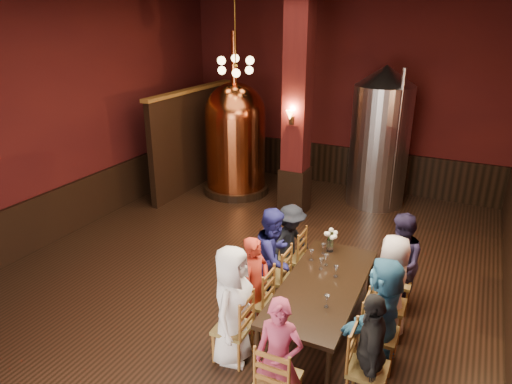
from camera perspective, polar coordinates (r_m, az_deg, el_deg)
The scene contains 35 objects.
room at distance 7.06m, azimuth -0.94°, elevation 5.88°, with size 10.00×10.02×4.50m.
wainscot_back at distance 12.01m, azimuth 10.01°, elevation 3.36°, with size 7.90×0.08×1.00m, color black.
wainscot_left at distance 10.00m, azimuth -21.51°, elevation -1.55°, with size 0.08×9.90×1.00m, color black.
column at distance 9.68m, azimuth 5.16°, elevation 10.01°, with size 0.58×0.58×4.50m, color #49110F.
partition at distance 11.58m, azimuth -7.81°, elevation 6.44°, with size 0.22×3.50×2.40m, color black.
pendant_cluster at distance 10.27m, azimuth -2.56°, elevation 15.52°, with size 0.90×0.90×1.70m, color #A57226, non-canonical shape.
sconce_column at distance 9.41m, azimuth 4.48°, elevation 9.40°, with size 0.20×0.20×0.36m, color black, non-canonical shape.
dining_table at distance 6.35m, azimuth 8.31°, elevation -11.74°, with size 1.06×2.42×0.75m.
chair_0 at distance 5.98m, azimuth -2.94°, elevation -16.55°, with size 0.46×0.46×0.92m, color #925825, non-canonical shape.
person_0 at distance 5.78m, azimuth -3.01°, elevation -13.95°, with size 0.77×0.50×1.58m, color white.
chair_1 at distance 6.47m, azimuth -0.10°, elevation -13.26°, with size 0.46×0.46×0.92m, color #925825, non-canonical shape.
person_1 at distance 6.33m, azimuth -0.11°, elevation -11.48°, with size 0.51×0.33×1.40m, color #B9311F.
chair_2 at distance 6.97m, azimuth 2.24°, elevation -10.47°, with size 0.46×0.46×0.92m, color #925825, non-canonical shape.
person_2 at distance 6.81m, azimuth 2.27°, elevation -8.18°, with size 0.76×0.37×1.56m, color navy.
chair_3 at distance 7.51m, azimuth 4.24°, elevation -8.01°, with size 0.46×0.46×0.92m, color #925825, non-canonical shape.
person_3 at distance 7.41m, azimuth 4.29°, elevation -6.54°, with size 0.87×0.50×1.35m, color black.
chair_4 at distance 5.57m, azimuth 13.84°, elevation -20.66°, with size 0.46×0.46×0.92m, color #925825, non-canonical shape.
person_4 at distance 5.40m, azimuth 14.09°, elevation -18.65°, with size 0.84×0.35×1.43m, color black.
chair_5 at distance 6.08m, azimuth 15.21°, elevation -16.66°, with size 0.46×0.46×0.92m, color #925825, non-canonical shape.
person_5 at distance 5.91m, azimuth 15.49°, elevation -14.45°, with size 1.39×0.44×1.50m, color teal.
chair_6 at distance 6.62m, azimuth 16.31°, elevation -13.34°, with size 0.46×0.46×0.92m, color #925825, non-canonical shape.
person_6 at distance 6.47m, azimuth 16.57°, elevation -11.28°, with size 0.72×0.47×1.48m, color beige.
chair_7 at distance 7.18m, azimuth 17.22°, elevation -10.48°, with size 0.46×0.46×0.92m, color #925825, non-canonical shape.
person_7 at distance 7.04m, azimuth 17.48°, elevation -8.43°, with size 0.73×0.36×1.51m, color #211B37.
chair_8 at distance 5.33m, azimuth 2.83°, elevation -22.21°, with size 0.46×0.46×0.92m, color #925825, non-canonical shape.
person_8 at distance 5.16m, azimuth 2.88°, elevation -20.13°, with size 0.52×0.34×1.44m, color #B13B5D.
copper_kettle at distance 11.01m, azimuth -2.58°, elevation 6.83°, with size 1.61×1.61×3.80m.
steel_vessel at distance 10.62m, azimuth 15.25°, elevation 6.62°, with size 1.41×1.41×3.15m.
rose_vase at distance 7.02m, azimuth 9.30°, elevation -5.56°, with size 0.22×0.22×0.37m.
wine_glass_0 at distance 6.71m, azimuth 8.76°, elevation -8.38°, with size 0.07×0.07×0.17m, color white, non-canonical shape.
wine_glass_1 at distance 6.60m, azimuth 8.17°, elevation -8.89°, with size 0.07×0.07×0.17m, color white, non-canonical shape.
wine_glass_2 at distance 5.84m, azimuth 8.82°, elevation -13.33°, with size 0.07×0.07×0.17m, color white, non-canonical shape.
wine_glass_3 at distance 6.45m, azimuth 9.96°, elevation -9.74°, with size 0.07×0.07×0.17m, color white, non-canonical shape.
wine_glass_4 at distance 7.00m, azimuth 8.41°, elevation -7.03°, with size 0.07×0.07×0.17m, color white, non-canonical shape.
wine_glass_5 at distance 6.80m, azimuth 6.93°, elevation -7.82°, with size 0.07×0.07×0.17m, color white, non-canonical shape.
Camera 1 is at (3.12, -6.05, 4.12)m, focal length 32.00 mm.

